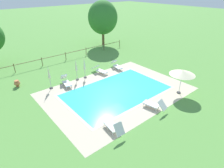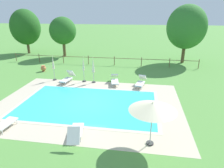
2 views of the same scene
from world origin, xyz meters
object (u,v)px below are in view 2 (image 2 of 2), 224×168
patio_umbrella_closed_row_mid_east (83,66)px  tree_west_mid (187,27)px  sun_lounger_north_end (2,124)px  tree_centre (25,27)px  sun_lounger_south_near_corner (141,82)px  patio_umbrella_open_foreground (153,107)px  terracotta_urn_near_fence (43,68)px  sun_lounger_north_far (68,78)px  patio_umbrella_closed_row_east (53,65)px  sun_lounger_north_near_steps (115,80)px  patio_umbrella_closed_row_west (93,67)px  tree_far_west (63,31)px  sun_lounger_north_mid (76,132)px

patio_umbrella_closed_row_mid_east → tree_west_mid: 13.50m
sun_lounger_north_end → tree_centre: 21.89m
sun_lounger_south_near_corner → patio_umbrella_closed_row_mid_east: (-5.09, 0.33, 1.07)m
patio_umbrella_open_foreground → terracotta_urn_near_fence: 15.33m
sun_lounger_north_far → patio_umbrella_closed_row_east: size_ratio=0.85×
sun_lounger_north_near_steps → sun_lounger_south_near_corner: 2.28m
sun_lounger_north_far → tree_centre: (-10.39, 11.37, 3.39)m
sun_lounger_south_near_corner → sun_lounger_north_near_steps: bearing=175.0°
sun_lounger_north_near_steps → terracotta_urn_near_fence: size_ratio=3.36×
patio_umbrella_closed_row_west → patio_umbrella_closed_row_east: bearing=178.6°
sun_lounger_north_end → terracotta_urn_near_fence: (-3.04, 10.76, -0.06)m
patio_umbrella_open_foreground → tree_centre: (-17.51, 19.27, 1.77)m
sun_lounger_north_end → tree_west_mid: (12.13, 16.92, 3.84)m
terracotta_urn_near_fence → tree_centre: 11.39m
patio_umbrella_closed_row_east → tree_west_mid: tree_west_mid is taller
sun_lounger_north_near_steps → tree_far_west: size_ratio=0.40×
sun_lounger_north_mid → tree_far_west: tree_far_west is taller
sun_lounger_north_far → patio_umbrella_closed_row_mid_east: patio_umbrella_closed_row_mid_east is taller
patio_umbrella_closed_row_west → patio_umbrella_closed_row_east: 3.75m
sun_lounger_north_far → terracotta_urn_near_fence: sun_lounger_north_far is taller
terracotta_urn_near_fence → tree_centre: bearing=127.8°
sun_lounger_south_near_corner → patio_umbrella_closed_row_east: bearing=177.6°
patio_umbrella_closed_row_east → patio_umbrella_closed_row_mid_east: bearing=-0.2°
patio_umbrella_closed_row_mid_east → terracotta_urn_near_fence: bearing=154.5°
patio_umbrella_open_foreground → terracotta_urn_near_fence: patio_umbrella_open_foreground is taller
sun_lounger_north_mid → sun_lounger_south_near_corner: (3.07, 8.03, -0.01)m
sun_lounger_north_near_steps → patio_umbrella_closed_row_east: bearing=178.6°
patio_umbrella_open_foreground → tree_far_west: (-11.33, 17.90, 1.48)m
sun_lounger_north_near_steps → sun_lounger_south_near_corner: sun_lounger_south_near_corner is taller
patio_umbrella_closed_row_east → tree_west_mid: size_ratio=0.34×
sun_lounger_north_far → patio_umbrella_closed_row_east: (-1.41, 0.34, 1.08)m
patio_umbrella_closed_row_west → terracotta_urn_near_fence: patio_umbrella_closed_row_west is taller
patio_umbrella_open_foreground → sun_lounger_north_end: bearing=-179.5°
patio_umbrella_closed_row_east → tree_far_west: tree_far_west is taller
terracotta_urn_near_fence → tree_centre: size_ratio=0.10×
sun_lounger_south_near_corner → sun_lounger_north_mid: bearing=-110.9°
sun_lounger_north_mid → tree_west_mid: 19.15m
sun_lounger_north_near_steps → patio_umbrella_closed_row_west: (-1.91, 0.05, 1.11)m
patio_umbrella_closed_row_east → terracotta_urn_near_fence: patio_umbrella_closed_row_east is taller
patio_umbrella_open_foreground → patio_umbrella_closed_row_west: patio_umbrella_closed_row_west is taller
patio_umbrella_closed_row_west → terracotta_urn_near_fence: 6.68m
sun_lounger_north_end → patio_umbrella_closed_row_west: patio_umbrella_closed_row_west is taller
sun_lounger_north_far → sun_lounger_north_end: 8.00m
sun_lounger_north_mid → sun_lounger_north_far: 8.73m
patio_umbrella_closed_row_west → terracotta_urn_near_fence: size_ratio=3.68×
sun_lounger_south_near_corner → tree_centre: 20.65m
sun_lounger_south_near_corner → tree_centre: tree_centre is taller
sun_lounger_north_far → tree_centre: size_ratio=0.31×
sun_lounger_north_near_steps → patio_umbrella_closed_row_west: patio_umbrella_closed_row_west is taller
tree_west_mid → tree_centre: (-21.82, 2.42, -0.45)m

